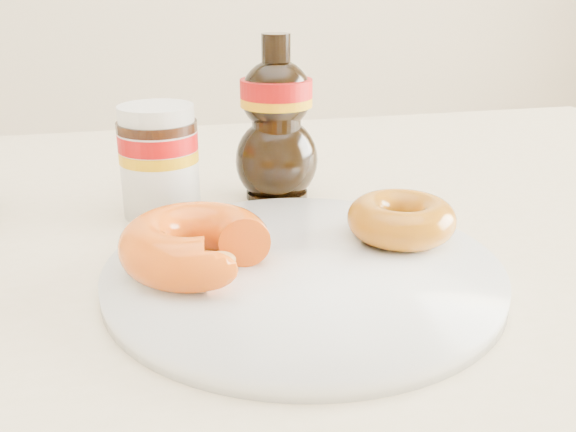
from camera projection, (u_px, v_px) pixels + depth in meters
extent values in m
cube|color=beige|center=(205.00, 258.00, 0.58)|extent=(1.40, 0.90, 0.04)
cylinder|color=#C6B28C|center=(527.00, 329.00, 1.19)|extent=(0.06, 0.06, 0.71)
cylinder|color=white|center=(303.00, 272.00, 0.49)|extent=(0.30, 0.30, 0.02)
torus|color=white|center=(303.00, 271.00, 0.49)|extent=(0.30, 0.30, 0.01)
torus|color=#CF520B|center=(195.00, 244.00, 0.47)|extent=(0.12, 0.12, 0.04)
torus|color=#9F540A|center=(401.00, 219.00, 0.53)|extent=(0.10, 0.10, 0.03)
cylinder|color=white|center=(160.00, 170.00, 0.62)|extent=(0.07, 0.07, 0.09)
cylinder|color=#8E0505|center=(158.00, 141.00, 0.61)|extent=(0.08, 0.08, 0.02)
cylinder|color=#D89905|center=(159.00, 155.00, 0.61)|extent=(0.08, 0.08, 0.01)
cylinder|color=black|center=(157.00, 126.00, 0.60)|extent=(0.08, 0.08, 0.01)
cylinder|color=white|center=(156.00, 115.00, 0.60)|extent=(0.07, 0.07, 0.02)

